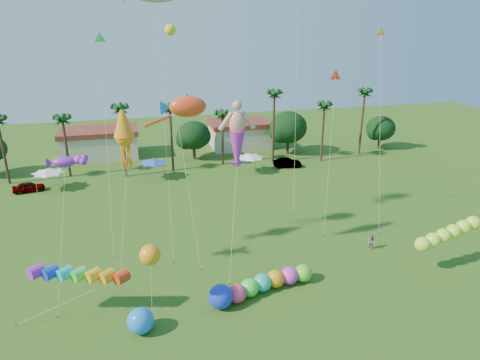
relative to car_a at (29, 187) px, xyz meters
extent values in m
plane|color=#285116|center=(22.67, -35.94, -0.67)|extent=(160.00, 160.00, 0.00)
cylinder|color=#3A2819|center=(-3.33, 4.06, 3.83)|extent=(0.36, 0.36, 9.00)
cylinder|color=#3A2819|center=(4.67, 5.06, 3.58)|extent=(0.36, 0.36, 8.50)
cylinder|color=#3A2819|center=(12.67, 3.06, 4.33)|extent=(0.36, 0.36, 10.00)
cylinder|color=#3A2819|center=(19.67, 4.06, 4.08)|extent=(0.36, 0.36, 9.50)
cylinder|color=#3A2819|center=(27.67, 5.06, 3.33)|extent=(0.36, 0.36, 8.00)
cylinder|color=#3A2819|center=(35.67, 4.06, 4.83)|extent=(0.36, 0.36, 11.00)
cylinder|color=#3A2819|center=(43.67, 3.06, 3.83)|extent=(0.36, 0.36, 9.00)
cylinder|color=#3A2819|center=(51.67, 5.06, 4.58)|extent=(0.36, 0.36, 10.50)
sphere|color=#113814|center=(23.67, 9.06, 3.36)|extent=(5.46, 5.46, 5.46)
sphere|color=#113814|center=(39.67, 8.06, 3.98)|extent=(6.30, 6.30, 6.30)
sphere|color=#113814|center=(56.67, 7.06, 3.05)|extent=(5.04, 5.04, 5.04)
cube|color=beige|center=(8.67, 14.06, 1.33)|extent=(12.00, 7.00, 4.00)
cube|color=beige|center=(32.67, 14.06, 1.33)|extent=(10.00, 7.00, 4.00)
pyramid|color=white|center=(2.67, 0.06, 2.08)|extent=(3.00, 3.00, 0.60)
pyramid|color=blue|center=(16.67, 1.06, 2.08)|extent=(3.00, 3.00, 0.60)
pyramid|color=white|center=(30.67, 0.06, 2.08)|extent=(3.00, 3.00, 0.60)
imported|color=#4C4C54|center=(0.00, 0.00, 0.00)|extent=(4.18, 2.27, 1.35)
imported|color=#4C4C54|center=(37.17, 1.16, 0.04)|extent=(4.52, 2.23, 1.42)
imported|color=gray|center=(36.41, -25.11, 0.15)|extent=(0.93, 1.00, 1.65)
sphere|color=#E93D6E|center=(21.37, -30.11, 0.11)|extent=(1.56, 1.56, 1.56)
sphere|color=#36E83E|center=(22.58, -29.58, 0.11)|extent=(1.56, 1.56, 1.56)
sphere|color=#1ABC9B|center=(23.81, -29.14, 0.11)|extent=(1.56, 1.56, 1.56)
sphere|color=orange|center=(25.08, -28.86, 0.11)|extent=(1.56, 1.56, 1.56)
sphere|color=#E335D4|center=(26.39, -28.72, 0.11)|extent=(1.56, 1.56, 1.56)
sphere|color=#5BD12E|center=(27.71, -28.63, 0.11)|extent=(1.56, 1.56, 1.56)
sphere|color=#1933E5|center=(19.94, -30.48, 0.32)|extent=(2.43, 2.43, 2.00)
sphere|color=#197CE8|center=(13.66, -31.89, 0.30)|extent=(1.96, 1.96, 1.96)
cylinder|color=red|center=(10.73, -29.46, 2.67)|extent=(6.75, 4.26, 0.97)
cylinder|color=silver|center=(8.51, -29.16, 1.00)|extent=(8.03, 0.62, 3.36)
cylinder|color=brown|center=(4.50, -28.86, -0.59)|extent=(0.08, 0.08, 0.16)
ellipsoid|color=#C8FA37|center=(38.44, -29.91, 2.20)|extent=(7.27, 3.16, 1.57)
cylinder|color=silver|center=(41.73, -29.63, 0.76)|extent=(6.58, 0.58, 2.89)
cylinder|color=brown|center=(45.01, -29.36, -0.59)|extent=(0.08, 0.08, 0.16)
sphere|color=orange|center=(14.74, -31.17, 5.25)|extent=(1.91, 1.91, 1.51)
cylinder|color=silver|center=(14.61, -31.51, 2.29)|extent=(0.30, 0.73, 5.92)
cylinder|color=brown|center=(14.47, -31.86, -0.59)|extent=(0.08, 0.08, 0.16)
cylinder|color=silver|center=(22.23, -25.25, 5.17)|extent=(1.94, 4.86, 11.69)
cylinder|color=brown|center=(21.27, -27.67, -0.59)|extent=(0.08, 0.08, 0.16)
ellipsoid|color=#ED421A|center=(19.34, -19.63, 13.52)|extent=(5.31, 2.32, 2.14)
cylinder|color=silver|center=(19.30, -22.19, 6.43)|extent=(0.10, 5.14, 14.21)
cylinder|color=brown|center=(19.26, -24.75, -0.59)|extent=(0.08, 0.08, 0.16)
cylinder|color=silver|center=(17.11, -20.12, 11.25)|extent=(0.34, 5.41, 23.84)
cylinder|color=brown|center=(16.95, -22.81, -0.59)|extent=(0.08, 0.08, 0.16)
cone|color=orange|center=(13.52, -21.23, 11.40)|extent=(1.89, 1.89, 4.98)
cylinder|color=silver|center=(12.78, -22.84, 5.36)|extent=(1.50, 3.26, 12.08)
cylinder|color=brown|center=(12.05, -24.46, -0.59)|extent=(0.08, 0.08, 0.16)
ellipsoid|color=purple|center=(8.84, -24.02, 10.42)|extent=(3.25, 1.99, 1.21)
cylinder|color=silver|center=(8.11, -26.32, 4.87)|extent=(1.48, 4.64, 11.10)
cylinder|color=brown|center=(7.39, -28.63, -0.59)|extent=(0.08, 0.08, 0.16)
cone|color=red|center=(34.78, -17.78, 15.58)|extent=(1.39, 0.43, 1.37)
cylinder|color=silver|center=(33.93, -19.55, 7.45)|extent=(1.72, 3.58, 16.26)
cylinder|color=brown|center=(33.08, -21.33, -0.59)|extent=(0.08, 0.08, 0.16)
cone|color=orange|center=(39.14, -18.20, 19.77)|extent=(1.06, 0.24, 1.06)
cylinder|color=silver|center=(39.12, -20.23, 9.55)|extent=(0.06, 4.08, 20.45)
cylinder|color=brown|center=(39.10, -22.26, -0.59)|extent=(0.08, 0.08, 0.16)
cone|color=#34DE59|center=(12.09, -16.07, 19.38)|extent=(1.20, 0.44, 1.18)
cylinder|color=silver|center=(11.75, -18.18, 9.35)|extent=(0.72, 4.25, 20.06)
cylinder|color=brown|center=(11.41, -20.29, -0.59)|extent=(0.08, 0.08, 0.16)
cylinder|color=silver|center=(32.20, -13.65, 14.05)|extent=(0.54, 3.22, 29.45)
cylinder|color=brown|center=(31.94, -15.24, -0.59)|extent=(0.08, 0.08, 0.16)
camera|label=1|loc=(14.46, -58.54, 20.88)|focal=32.00mm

